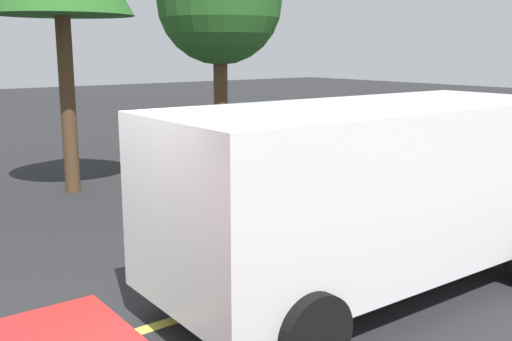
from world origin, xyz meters
The scene contains 4 objects.
lane_marking_centre centered at (3.00, 0.00, 0.01)m, with size 28.00×0.16×0.01m, color #E0D14C.
white_van centered at (2.95, -0.68, 1.27)m, with size 5.25×2.38×2.20m.
car_white_far_lane centered at (8.54, 2.20, 0.83)m, with size 4.45×2.43×1.65m.
tree_centre_verge centered at (7.04, 8.25, 4.00)m, with size 3.29×3.29×5.68m.
Camera 1 is at (-2.13, -5.12, 2.80)m, focal length 41.83 mm.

